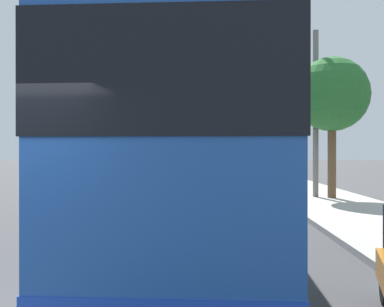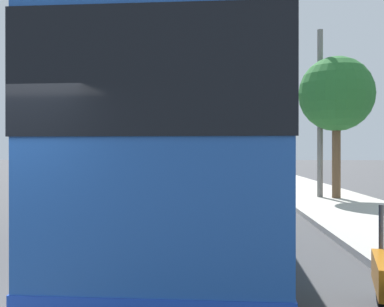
{
  "view_description": "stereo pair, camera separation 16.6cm",
  "coord_description": "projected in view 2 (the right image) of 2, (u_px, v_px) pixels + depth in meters",
  "views": [
    {
      "loc": [
        -4.31,
        -2.24,
        1.91
      ],
      "look_at": [
        5.26,
        -1.87,
        1.89
      ],
      "focal_mm": 42.91,
      "sensor_mm": 36.0,
      "label": 1
    },
    {
      "loc": [
        -4.3,
        -2.4,
        1.91
      ],
      "look_at": [
        5.26,
        -1.87,
        1.89
      ],
      "focal_mm": 42.91,
      "sensor_mm": 36.0,
      "label": 2
    }
  ],
  "objects": [
    {
      "name": "utility_pole",
      "position": [
        320.0,
        115.0,
        18.19
      ],
      "size": [
        0.22,
        0.22,
        6.78
      ],
      "primitive_type": "cylinder",
      "color": "slate",
      "rests_on": "ground"
    },
    {
      "name": "coach_bus",
      "position": [
        196.0,
        146.0,
        9.11
      ],
      "size": [
        10.68,
        2.75,
        3.54
      ],
      "rotation": [
        0.0,
        0.0,
        -0.03
      ],
      "color": "#1E4C9E",
      "rests_on": "ground"
    },
    {
      "name": "car_behind_bus",
      "position": [
        213.0,
        165.0,
        43.47
      ],
      "size": [
        4.07,
        1.99,
        1.45
      ],
      "rotation": [
        0.0,
        0.0,
        -0.01
      ],
      "color": "black",
      "rests_on": "ground"
    },
    {
      "name": "car_far_distant",
      "position": [
        220.0,
        164.0,
        49.33
      ],
      "size": [
        4.36,
        2.05,
        1.42
      ],
      "rotation": [
        0.0,
        0.0,
        -0.07
      ],
      "color": "navy",
      "rests_on": "ground"
    },
    {
      "name": "car_ahead_same_lane",
      "position": [
        215.0,
        177.0,
        22.42
      ],
      "size": [
        4.58,
        1.95,
        1.48
      ],
      "rotation": [
        0.0,
        0.0,
        0.02
      ],
      "color": "gold",
      "rests_on": "ground"
    },
    {
      "name": "lane_divider_line",
      "position": [
        141.0,
        213.0,
        14.41
      ],
      "size": [
        110.0,
        0.16,
        0.01
      ],
      "primitive_type": "cube",
      "color": "silver",
      "rests_on": "ground"
    },
    {
      "name": "roadside_tree_mid_block",
      "position": [
        336.0,
        95.0,
        17.76
      ],
      "size": [
        2.9,
        2.9,
        5.63
      ],
      "color": "brown",
      "rests_on": "ground"
    },
    {
      "name": "sidewalk_curb",
      "position": [
        358.0,
        212.0,
        14.04
      ],
      "size": [
        110.0,
        3.6,
        0.14
      ],
      "primitive_type": "cube",
      "color": "#B2ADA3",
      "rests_on": "ground"
    }
  ]
}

